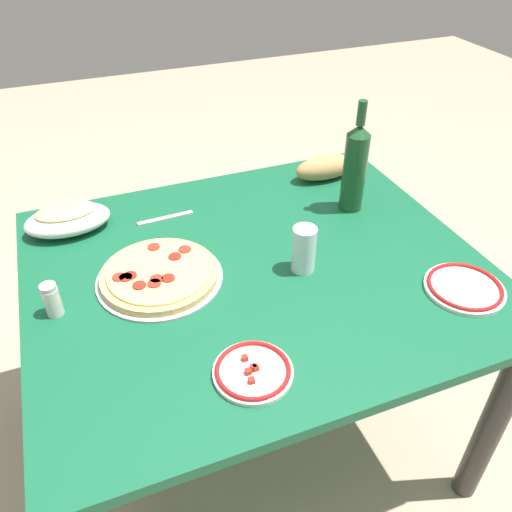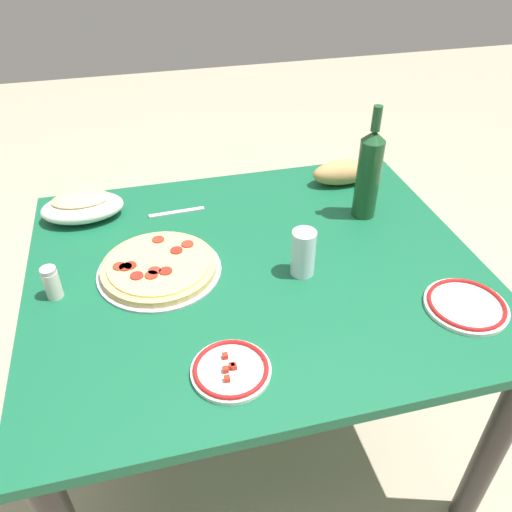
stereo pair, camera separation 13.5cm
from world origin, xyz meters
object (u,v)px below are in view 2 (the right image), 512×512
object	(u,v)px
side_plate_far	(466,305)
water_glass	(303,253)
dining_table	(256,297)
baked_pasta_dish	(82,206)
bread_loaf	(344,172)
pepperoni_pizza	(159,267)
side_plate_near	(231,370)
wine_bottle	(369,173)
spice_shaker	(52,283)

from	to	relation	value
side_plate_far	water_glass	bearing A→B (deg)	146.56
dining_table	baked_pasta_dish	bearing A→B (deg)	141.85
dining_table	bread_loaf	distance (m)	0.55
pepperoni_pizza	bread_loaf	world-z (taller)	bread_loaf
pepperoni_pizza	water_glass	distance (m)	0.38
dining_table	baked_pasta_dish	xyz separation A→B (m)	(-0.45, 0.35, 0.16)
pepperoni_pizza	water_glass	bearing A→B (deg)	-14.56
dining_table	bread_loaf	xyz separation A→B (m)	(0.39, 0.36, 0.16)
dining_table	water_glass	distance (m)	0.22
side_plate_near	bread_loaf	bearing A→B (deg)	52.97
wine_bottle	bread_loaf	bearing A→B (deg)	86.37
side_plate_near	spice_shaker	size ratio (longest dim) A/B	1.96
wine_bottle	baked_pasta_dish	bearing A→B (deg)	167.27
baked_pasta_dish	wine_bottle	xyz separation A→B (m)	(0.82, -0.19, 0.10)
water_glass	bread_loaf	distance (m)	0.50
pepperoni_pizza	spice_shaker	world-z (taller)	spice_shaker
pepperoni_pizza	spice_shaker	distance (m)	0.26
baked_pasta_dish	side_plate_far	world-z (taller)	baked_pasta_dish
pepperoni_pizza	side_plate_far	distance (m)	0.77
water_glass	side_plate_near	xyz separation A→B (m)	(-0.25, -0.28, -0.05)
bread_loaf	dining_table	bearing A→B (deg)	-137.22
baked_pasta_dish	bread_loaf	world-z (taller)	bread_loaf
dining_table	pepperoni_pizza	size ratio (longest dim) A/B	3.67
baked_pasta_dish	side_plate_far	bearing A→B (deg)	-35.30
spice_shaker	wine_bottle	bearing A→B (deg)	10.52
side_plate_far	spice_shaker	bearing A→B (deg)	163.57
spice_shaker	pepperoni_pizza	bearing A→B (deg)	7.78
wine_bottle	spice_shaker	world-z (taller)	wine_bottle
water_glass	side_plate_far	world-z (taller)	water_glass
water_glass	bread_loaf	size ratio (longest dim) A/B	0.59
wine_bottle	side_plate_near	size ratio (longest dim) A/B	2.00
bread_loaf	spice_shaker	bearing A→B (deg)	-158.16
baked_pasta_dish	water_glass	size ratio (longest dim) A/B	1.89
dining_table	water_glass	size ratio (longest dim) A/B	9.34
wine_bottle	side_plate_near	world-z (taller)	wine_bottle
baked_pasta_dish	side_plate_near	distance (m)	0.76
water_glass	side_plate_far	size ratio (longest dim) A/B	0.64
side_plate_near	dining_table	bearing A→B (deg)	67.73
baked_pasta_dish	side_plate_far	size ratio (longest dim) A/B	1.21
water_glass	bread_loaf	xyz separation A→B (m)	(0.28, 0.42, -0.02)
dining_table	water_glass	world-z (taller)	water_glass
dining_table	wine_bottle	xyz separation A→B (m)	(0.38, 0.16, 0.26)
water_glass	baked_pasta_dish	bearing A→B (deg)	143.60
wine_bottle	spice_shaker	size ratio (longest dim) A/B	3.91
pepperoni_pizza	bread_loaf	xyz separation A→B (m)	(0.64, 0.33, 0.03)
water_glass	spice_shaker	world-z (taller)	water_glass
baked_pasta_dish	pepperoni_pizza	bearing A→B (deg)	-58.44
wine_bottle	spice_shaker	bearing A→B (deg)	-169.48
baked_pasta_dish	water_glass	xyz separation A→B (m)	(0.55, -0.41, 0.02)
wine_bottle	bread_loaf	xyz separation A→B (m)	(0.01, 0.20, -0.10)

